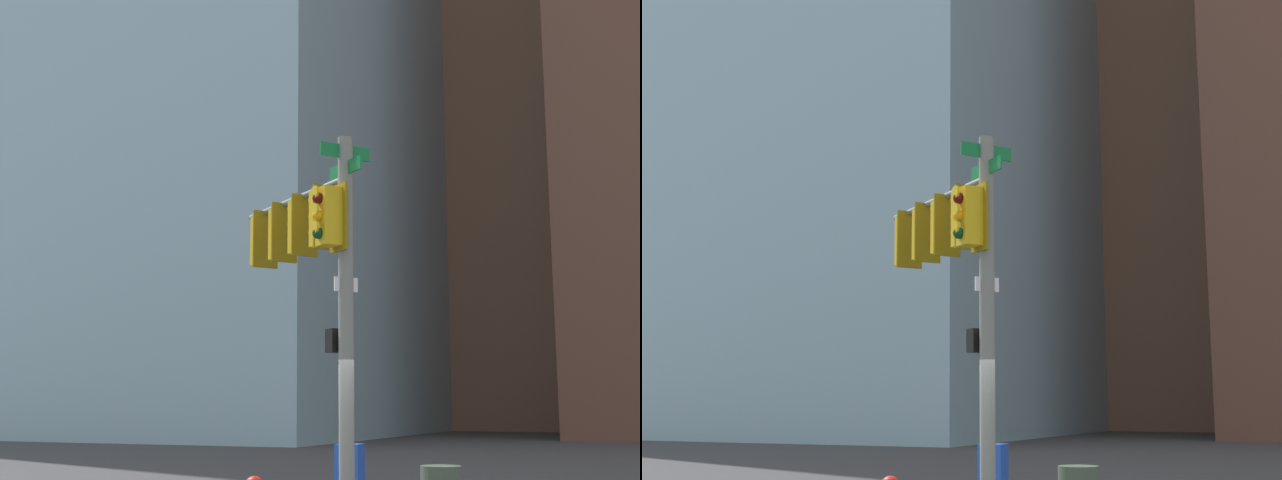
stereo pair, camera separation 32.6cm
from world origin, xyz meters
TOP-DOWN VIEW (x-y plane):
  - signal_pole_assembly at (-0.50, 0.78)m, footprint 3.53×2.95m
  - newspaper_box at (-0.25, 1.93)m, footprint 0.51×0.61m
  - building_brick_midblock at (-3.10, 50.41)m, footprint 17.07×14.75m

SIDE VIEW (x-z plane):
  - newspaper_box at x=-0.25m, z-range 0.00..1.05m
  - signal_pole_assembly at x=-0.50m, z-range 1.26..7.58m
  - building_brick_midblock at x=-3.10m, z-range 0.00..32.84m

